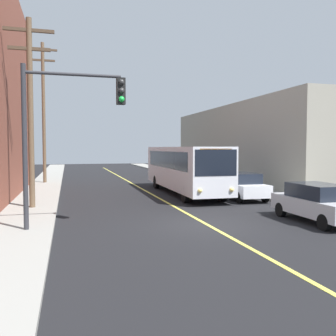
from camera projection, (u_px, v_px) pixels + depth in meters
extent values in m
plane|color=black|center=(207.00, 225.00, 15.05)|extent=(120.00, 120.00, 0.00)
cube|color=gray|center=(38.00, 197.00, 22.77)|extent=(2.50, 90.00, 0.15)
cube|color=gray|center=(251.00, 190.00, 26.58)|extent=(2.50, 90.00, 0.15)
cube|color=#D8CC4C|center=(139.00, 187.00, 29.50)|extent=(0.16, 60.00, 0.01)
cube|color=black|center=(17.00, 173.00, 22.97)|extent=(0.06, 13.88, 1.30)
cube|color=black|center=(15.00, 121.00, 22.79)|extent=(0.06, 13.88, 1.30)
cube|color=black|center=(14.00, 69.00, 22.62)|extent=(0.06, 13.88, 1.30)
cube|color=black|center=(13.00, 15.00, 22.44)|extent=(0.06, 13.88, 1.30)
cube|color=gray|center=(278.00, 144.00, 36.24)|extent=(12.00, 25.69, 7.02)
cube|color=black|center=(221.00, 164.00, 34.78)|extent=(0.06, 17.98, 1.30)
cube|color=black|center=(222.00, 130.00, 34.60)|extent=(0.06, 17.98, 1.30)
cube|color=silver|center=(183.00, 167.00, 25.27)|extent=(2.76, 12.04, 2.75)
cube|color=black|center=(216.00, 163.00, 19.45)|extent=(2.35, 0.12, 1.40)
cube|color=black|center=(163.00, 156.00, 31.03)|extent=(2.30, 0.12, 1.10)
cube|color=black|center=(166.00, 159.00, 24.93)|extent=(0.24, 10.20, 1.10)
cube|color=black|center=(201.00, 159.00, 25.55)|extent=(0.24, 10.20, 1.10)
cube|color=orange|center=(216.00, 151.00, 19.43)|extent=(1.79, 0.09, 0.30)
sphere|color=#F9D872|center=(200.00, 191.00, 19.28)|extent=(0.24, 0.24, 0.24)
sphere|color=#F9D872|center=(232.00, 190.00, 19.71)|extent=(0.24, 0.24, 0.24)
cylinder|color=black|center=(186.00, 194.00, 21.00)|extent=(0.32, 1.01, 1.00)
cylinder|color=black|center=(222.00, 193.00, 21.55)|extent=(0.32, 1.01, 1.00)
cylinder|color=black|center=(156.00, 182.00, 28.45)|extent=(0.32, 1.01, 1.00)
cylinder|color=black|center=(184.00, 181.00, 29.01)|extent=(0.32, 1.01, 1.00)
cube|color=#B7B7BC|center=(317.00, 206.00, 15.55)|extent=(1.85, 4.42, 0.70)
cube|color=black|center=(318.00, 191.00, 15.52)|extent=(1.65, 2.48, 0.60)
cylinder|color=black|center=(324.00, 222.00, 13.92)|extent=(0.23, 0.64, 0.64)
cylinder|color=black|center=(281.00, 210.00, 16.82)|extent=(0.23, 0.64, 0.64)
cylinder|color=black|center=(311.00, 208.00, 17.22)|extent=(0.23, 0.64, 0.64)
cube|color=silver|center=(241.00, 188.00, 22.46)|extent=(1.87, 4.43, 0.70)
cube|color=black|center=(241.00, 178.00, 22.42)|extent=(1.66, 2.49, 0.60)
cylinder|color=black|center=(240.00, 198.00, 20.83)|extent=(0.23, 0.64, 0.64)
cylinder|color=black|center=(265.00, 197.00, 21.22)|extent=(0.23, 0.64, 0.64)
cylinder|color=black|center=(219.00, 192.00, 23.73)|extent=(0.23, 0.64, 0.64)
cylinder|color=black|center=(242.00, 191.00, 24.13)|extent=(0.23, 0.64, 0.64)
cube|color=navy|center=(212.00, 181.00, 27.23)|extent=(1.96, 4.46, 0.70)
cube|color=black|center=(212.00, 172.00, 27.19)|extent=(1.71, 2.52, 0.60)
cylinder|color=black|center=(210.00, 188.00, 25.58)|extent=(0.24, 0.65, 0.64)
cylinder|color=black|center=(231.00, 188.00, 26.06)|extent=(0.24, 0.65, 0.64)
cylinder|color=black|center=(195.00, 184.00, 28.44)|extent=(0.24, 0.65, 0.64)
cylinder|color=black|center=(214.00, 184.00, 28.92)|extent=(0.24, 0.65, 0.64)
cylinder|color=brown|center=(31.00, 114.00, 18.31)|extent=(0.28, 0.28, 9.36)
cube|color=#4C3D2D|center=(29.00, 30.00, 18.09)|extent=(2.40, 0.16, 0.16)
cube|color=#4C3D2D|center=(29.00, 49.00, 18.14)|extent=(2.00, 0.16, 0.16)
cylinder|color=brown|center=(44.00, 113.00, 31.65)|extent=(0.28, 0.28, 11.94)
cube|color=#4C3D2D|center=(43.00, 50.00, 31.36)|extent=(2.40, 0.16, 0.16)
cube|color=#4C3D2D|center=(43.00, 60.00, 31.41)|extent=(2.00, 0.16, 0.16)
cylinder|color=#2D2D33|center=(25.00, 147.00, 13.35)|extent=(0.18, 0.18, 6.00)
cylinder|color=#2D2D33|center=(74.00, 74.00, 13.66)|extent=(3.50, 0.12, 0.12)
cube|color=black|center=(121.00, 91.00, 14.15)|extent=(0.32, 0.36, 1.00)
sphere|color=#2D2D2D|center=(121.00, 82.00, 13.95)|extent=(0.22, 0.22, 0.22)
sphere|color=#2D2D2D|center=(122.00, 91.00, 13.96)|extent=(0.22, 0.22, 0.22)
sphere|color=green|center=(122.00, 99.00, 13.98)|extent=(0.22, 0.22, 0.22)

